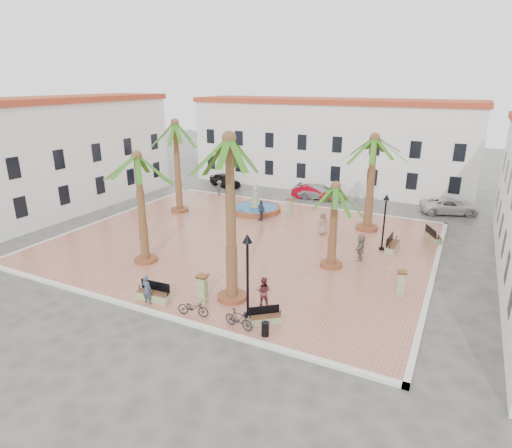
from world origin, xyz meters
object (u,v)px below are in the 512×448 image
object	(u,v)px
cyclist_b	(263,291)
car_red	(312,192)
bench_e	(392,246)
bench_ne	(433,237)
palm_e	(335,198)
bollard_se	(203,288)
lamppost_s	(247,262)
pedestrian_east	(361,247)
car_silver	(321,192)
bicycle_a	(193,308)
pedestrian_fountain_a	(323,223)
pedestrian_fountain_b	(261,210)
bicycle_b	(239,319)
car_white	(450,206)
bollard_e	(401,283)
car_black	(225,180)
fountain	(255,208)
lamppost_e	(385,213)
litter_bin	(265,329)
bench_se	(265,319)
palm_sw	(138,169)
pedestrian_north	(219,188)
bollard_n	(290,207)
cyclist_a	(147,289)
palm_nw	(175,133)
palm_s	(230,157)
bench_s	(154,295)
palm_ne	(374,150)

from	to	relation	value
cyclist_b	car_red	xyz separation A→B (m)	(-5.09, 21.98, -0.28)
bench_e	bench_ne	size ratio (longest dim) A/B	1.04
palm_e	bollard_se	distance (m)	9.63
bench_e	lamppost_s	xyz separation A→B (m)	(-4.89, -12.24, 2.67)
pedestrian_east	car_silver	bearing A→B (deg)	-158.27
bicycle_a	pedestrian_fountain_a	world-z (taller)	pedestrian_fountain_a
car_red	pedestrian_fountain_b	bearing A→B (deg)	166.21
bicycle_b	car_white	bearing A→B (deg)	-9.29
bollard_e	car_black	bearing A→B (deg)	140.30
fountain	pedestrian_fountain_b	xyz separation A→B (m)	(1.56, -2.05, 0.55)
fountain	lamppost_e	xyz separation A→B (m)	(11.97, -4.27, 2.38)
litter_bin	car_silver	bearing A→B (deg)	102.65
car_white	bench_se	bearing A→B (deg)	144.98
palm_e	bicycle_a	distance (m)	10.76
palm_sw	pedestrian_north	xyz separation A→B (m)	(-4.39, 16.51, -5.30)
bench_ne	car_red	xyz separation A→B (m)	(-12.09, 7.79, 0.23)
bollard_se	bicycle_a	world-z (taller)	bollard_se
bench_ne	pedestrian_fountain_a	world-z (taller)	pedestrian_fountain_a
bench_e	pedestrian_fountain_a	bearing A→B (deg)	83.09
car_silver	bicycle_a	bearing A→B (deg)	175.81
pedestrian_fountain_a	pedestrian_fountain_b	distance (m)	5.83
fountain	bollard_n	bearing A→B (deg)	5.97
bench_se	cyclist_a	world-z (taller)	cyclist_a
bench_e	bicycle_b	bearing A→B (deg)	163.49
palm_nw	cyclist_b	world-z (taller)	palm_nw
palm_sw	car_black	xyz separation A→B (m)	(-6.21, 20.68, -5.51)
palm_sw	pedestrian_north	world-z (taller)	palm_sw
pedestrian_north	cyclist_b	bearing A→B (deg)	-144.24
bench_ne	lamppost_e	xyz separation A→B (m)	(-3.00, -3.51, 2.41)
bicycle_a	palm_s	bearing A→B (deg)	-31.23
fountain	palm_nw	bearing A→B (deg)	-154.75
palm_nw	bollard_e	distance (m)	22.58
bollard_se	pedestrian_north	size ratio (longest dim) A/B	0.97
car_silver	bench_se	bearing A→B (deg)	-175.75
bench_s	cyclist_a	world-z (taller)	cyclist_a
bollard_n	bollard_e	world-z (taller)	bollard_n
palm_sw	palm_s	size ratio (longest dim) A/B	0.81
palm_nw	pedestrian_north	bearing A→B (deg)	86.53
bollard_n	bollard_e	size ratio (longest dim) A/B	1.06
bollard_n	car_white	size ratio (longest dim) A/B	0.30
bench_se	bollard_se	world-z (taller)	bollard_se
palm_e	car_silver	world-z (taller)	palm_e
litter_bin	pedestrian_north	size ratio (longest dim) A/B	0.44
bollard_se	palm_ne	bearing A→B (deg)	71.72
palm_nw	pedestrian_fountain_b	size ratio (longest dim) A/B	4.70
palm_s	lamppost_s	size ratio (longest dim) A/B	2.04
bench_ne	car_red	distance (m)	14.38
bench_s	palm_nw	bearing A→B (deg)	117.79
palm_sw	cyclist_b	distance (m)	10.90
palm_s	lamppost_e	xyz separation A→B (m)	(5.81, 10.78, -4.97)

